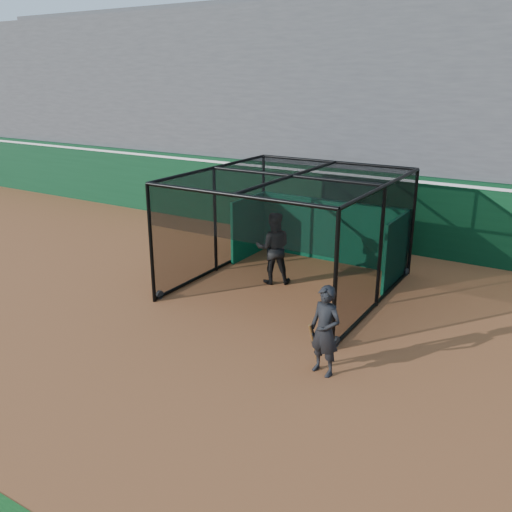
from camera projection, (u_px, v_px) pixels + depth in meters
The scene contains 6 objects.
ground at pixel (164, 330), 12.13m from camera, with size 120.00×120.00×0.00m, color brown.
outfield_wall at pixel (325, 202), 18.59m from camera, with size 50.00×0.50×2.50m.
grandstand at pixel (370, 101), 20.63m from camera, with size 50.00×7.85×8.95m.
batting_cage at pixel (291, 233), 14.18m from camera, with size 4.96×5.46×3.01m.
batter at pixel (273, 248), 14.65m from camera, with size 0.96×0.75×1.98m, color black.
on_deck_player at pixel (325, 331), 10.14m from camera, with size 0.72×0.55×1.78m.
Camera 1 is at (7.50, -8.27, 5.44)m, focal length 38.00 mm.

